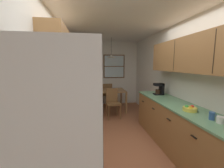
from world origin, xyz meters
TOP-DOWN VIEW (x-y plane):
  - ground_plane at (0.00, 1.00)m, footprint 12.00×12.00m
  - wall_left at (-1.35, 1.00)m, footprint 0.10×9.00m
  - wall_right at (1.35, 1.00)m, footprint 0.10×9.00m
  - wall_back at (0.00, 3.65)m, footprint 4.40×0.10m
  - ceiling_slab at (0.00, 1.00)m, footprint 4.40×9.00m
  - stove_range at (-0.99, -0.56)m, footprint 0.66×0.59m
  - microwave_over_range at (-1.11, -0.56)m, footprint 0.39×0.61m
  - counter_left at (-1.00, 0.72)m, footprint 0.64×1.97m
  - upper_cabinets_left at (-1.14, 0.67)m, footprint 0.33×2.05m
  - counter_right at (1.00, -0.03)m, footprint 0.64×3.11m
  - upper_cabinets_right at (1.14, -0.08)m, footprint 0.33×2.79m
  - dining_table at (0.09, 2.70)m, footprint 0.94×0.85m
  - dining_chair_near at (0.04, 2.07)m, footprint 0.43×0.43m
  - dining_chair_far at (0.02, 3.33)m, footprint 0.41×0.41m
  - pendant_light at (0.09, 2.70)m, footprint 0.30×0.30m
  - back_window at (0.34, 3.58)m, footprint 0.86×0.05m
  - trash_bin at (-0.70, 2.04)m, footprint 0.34×0.34m
  - storage_canister at (-1.00, -0.02)m, footprint 0.12×0.12m
  - dish_towel at (-0.64, -0.41)m, footprint 0.02×0.16m
  - coffee_maker at (1.06, 1.05)m, footprint 0.22×0.18m
  - mug_by_coffeemaker at (0.99, -0.72)m, footprint 0.13×0.09m
  - mug_spare at (0.98, -0.60)m, footprint 0.11×0.07m
  - fruit_bowl at (0.94, -0.22)m, footprint 0.22×0.22m
  - table_serving_bowl at (0.19, 2.71)m, footprint 0.22×0.22m

SIDE VIEW (x-z plane):
  - ground_plane at x=0.00m, z-range 0.00..0.00m
  - trash_bin at x=-0.70m, z-range 0.00..0.56m
  - counter_right at x=1.00m, z-range 0.00..0.90m
  - counter_left at x=-1.00m, z-range 0.00..0.90m
  - stove_range at x=-0.99m, z-range -0.08..1.02m
  - dish_towel at x=-0.64m, z-range 0.38..0.62m
  - dining_chair_near at x=0.04m, z-range 0.05..0.95m
  - dining_chair_far at x=0.02m, z-range 0.05..0.95m
  - dining_table at x=0.09m, z-range 0.26..1.01m
  - table_serving_bowl at x=0.19m, z-range 0.75..0.81m
  - fruit_bowl at x=0.94m, z-range 0.89..0.98m
  - mug_by_coffeemaker at x=0.99m, z-range 0.90..0.99m
  - mug_spare at x=0.98m, z-range 0.90..1.01m
  - storage_canister at x=-1.00m, z-range 0.90..1.09m
  - coffee_maker at x=1.06m, z-range 0.91..1.19m
  - wall_left at x=-1.35m, z-range 0.00..2.55m
  - wall_right at x=1.35m, z-range 0.00..2.55m
  - wall_back at x=0.00m, z-range 0.00..2.55m
  - back_window at x=0.34m, z-range 1.09..2.03m
  - microwave_over_range at x=-1.11m, z-range 1.53..1.87m
  - upper_cabinets_right at x=1.14m, z-range 1.50..2.13m
  - upper_cabinets_left at x=-1.14m, z-range 1.55..2.20m
  - pendant_light at x=0.09m, z-range 1.57..2.26m
  - ceiling_slab at x=0.00m, z-range 2.55..2.63m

